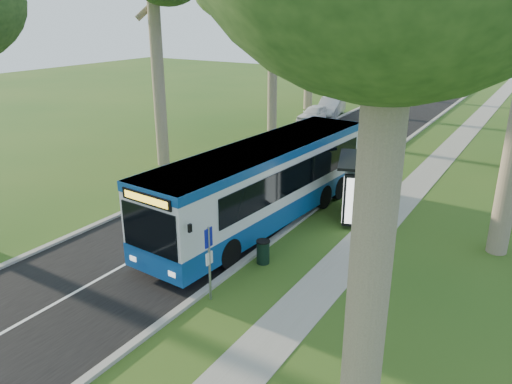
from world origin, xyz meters
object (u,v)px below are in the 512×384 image
bus_stop_sign (209,255)px  car_white (315,114)px  bus (264,184)px  litter_bin (263,252)px  bus_shelter (358,180)px  car_silver (331,107)px

bus_stop_sign → car_white: size_ratio=0.62×
bus → litter_bin: bus is taller
bus → bus_stop_sign: bus is taller
bus_stop_sign → car_white: (-8.44, 25.34, -0.86)m
car_white → bus_stop_sign: bearing=-70.7°
bus → bus_stop_sign: 6.14m
bus → bus_shelter: size_ratio=3.75×
car_white → car_silver: car_silver is taller
bus_stop_sign → car_silver: 29.42m
bus_stop_sign → car_white: 26.72m
litter_bin → car_silver: bearing=108.5°
bus_stop_sign → bus_shelter: bus_shelter is taller
car_white → bus: bearing=-69.7°
litter_bin → car_silver: 26.71m
litter_bin → car_white: 24.05m
bus → litter_bin: size_ratio=14.84×
bus_shelter → car_white: (-10.01, 17.15, -1.17)m
bus → car_white: size_ratio=3.25×
car_white → bus_shelter: bearing=-58.8°
litter_bin → car_white: size_ratio=0.22×
litter_bin → bus_shelter: bearing=75.2°
bus → bus_shelter: (3.16, 2.26, 0.11)m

